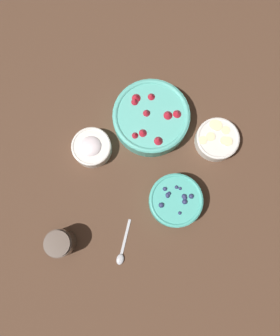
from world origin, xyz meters
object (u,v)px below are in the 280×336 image
bowl_blueberries (175,201)px  bowl_cream (92,147)px  bowl_bananas (217,139)px  jar_chocolate (61,243)px  bowl_strawberries (151,117)px

bowl_blueberries → bowl_cream: bowl_blueberries is taller
bowl_bananas → bowl_cream: 0.39m
bowl_blueberries → jar_chocolate: bearing=-49.8°
bowl_cream → jar_chocolate: bearing=4.4°
bowl_bananas → jar_chocolate: bearing=-36.1°
bowl_strawberries → bowl_bananas: bearing=91.7°
bowl_bananas → jar_chocolate: 0.57m
bowl_strawberries → bowl_bananas: size_ratio=1.80×
bowl_blueberries → bowl_cream: size_ratio=1.31×
bowl_strawberries → bowl_blueberries: 0.27m
bowl_bananas → bowl_cream: (0.16, -0.36, 0.00)m
bowl_cream → jar_chocolate: (0.30, 0.02, 0.01)m
bowl_blueberries → bowl_cream: bearing=-102.8°
bowl_blueberries → bowl_strawberries: bearing=-144.6°
bowl_bananas → bowl_cream: bearing=-66.0°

